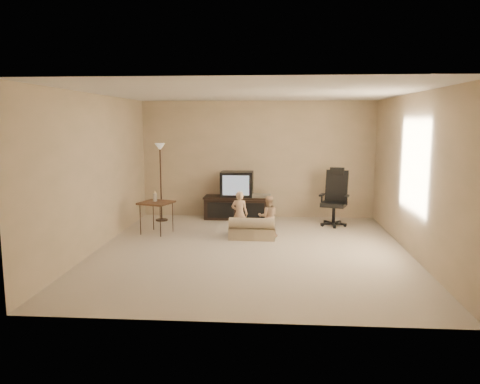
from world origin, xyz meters
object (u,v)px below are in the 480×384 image
object	(u,v)px
tv_stand	(237,199)
toddler_right	(268,216)
floor_lamp	(160,165)
child_sofa	(252,230)
toddler_left	(239,214)
office_chair	(335,205)
side_table	(156,203)

from	to	relation	value
tv_stand	toddler_right	size ratio (longest dim) A/B	1.91
floor_lamp	toddler_right	distance (m)	2.69
child_sofa	toddler_left	size ratio (longest dim) A/B	0.99
toddler_right	child_sofa	bearing A→B (deg)	24.17
office_chair	toddler_right	distance (m)	1.67
floor_lamp	child_sofa	bearing A→B (deg)	-35.43
side_table	toddler_left	bearing A→B (deg)	-5.04
office_chair	toddler_left	bearing A→B (deg)	-130.57
side_table	floor_lamp	bearing A→B (deg)	99.09
tv_stand	toddler_right	distance (m)	1.69
floor_lamp	child_sofa	distance (m)	2.62
floor_lamp	toddler_right	world-z (taller)	floor_lamp
tv_stand	office_chair	xyz separation A→B (m)	(1.99, -0.51, -0.01)
side_table	toddler_right	world-z (taller)	side_table
child_sofa	toddler_left	distance (m)	0.38
office_chair	side_table	size ratio (longest dim) A/B	1.43
side_table	toddler_right	distance (m)	2.08
child_sofa	toddler_left	xyz separation A→B (m)	(-0.24, 0.15, 0.25)
side_table	toddler_left	distance (m)	1.57
toddler_left	toddler_right	bearing A→B (deg)	-169.47
side_table	child_sofa	size ratio (longest dim) A/B	0.98
child_sofa	toddler_left	world-z (taller)	toddler_left
tv_stand	child_sofa	size ratio (longest dim) A/B	1.73
tv_stand	side_table	size ratio (longest dim) A/B	1.77
side_table	floor_lamp	distance (m)	1.28
office_chair	toddler_left	size ratio (longest dim) A/B	1.39
child_sofa	toddler_left	bearing A→B (deg)	148.96
child_sofa	tv_stand	bearing A→B (deg)	104.67
side_table	floor_lamp	size ratio (longest dim) A/B	0.50
side_table	toddler_right	size ratio (longest dim) A/B	1.08
office_chair	toddler_left	world-z (taller)	office_chair
tv_stand	office_chair	size ratio (longest dim) A/B	1.24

